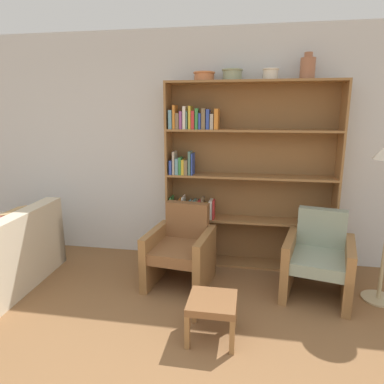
% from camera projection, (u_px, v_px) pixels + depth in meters
% --- Properties ---
extents(wall_back, '(12.00, 0.06, 2.75)m').
position_uv_depth(wall_back, '(224.00, 149.00, 4.12)').
color(wall_back, silver).
rests_on(wall_back, ground).
extents(bookshelf, '(1.95, 0.30, 2.15)m').
position_uv_depth(bookshelf, '(234.00, 179.00, 4.01)').
color(bookshelf, olive).
rests_on(bookshelf, ground).
extents(bowl_cream, '(0.24, 0.24, 0.10)m').
position_uv_depth(bowl_cream, '(204.00, 76.00, 3.78)').
color(bowl_cream, '#C67547').
rests_on(bowl_cream, bookshelf).
extents(bowl_olive, '(0.23, 0.23, 0.12)m').
position_uv_depth(bowl_olive, '(232.00, 74.00, 3.73)').
color(bowl_olive, gray).
rests_on(bowl_olive, bookshelf).
extents(bowl_slate, '(0.18, 0.18, 0.12)m').
position_uv_depth(bowl_slate, '(271.00, 73.00, 3.66)').
color(bowl_slate, silver).
rests_on(bowl_slate, bookshelf).
extents(vase_tall, '(0.16, 0.16, 0.27)m').
position_uv_depth(vase_tall, '(308.00, 68.00, 3.59)').
color(vase_tall, '#A36647').
rests_on(vase_tall, bookshelf).
extents(armchair_leather, '(0.72, 0.75, 0.84)m').
position_uv_depth(armchair_leather, '(181.00, 249.00, 3.68)').
color(armchair_leather, olive).
rests_on(armchair_leather, ground).
extents(armchair_cushioned, '(0.78, 0.81, 0.84)m').
position_uv_depth(armchair_cushioned, '(318.00, 259.00, 3.44)').
color(armchair_cushioned, olive).
rests_on(armchair_cushioned, ground).
extents(footstool, '(0.39, 0.39, 0.34)m').
position_uv_depth(footstool, '(212.00, 306.00, 2.77)').
color(footstool, olive).
rests_on(footstool, ground).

